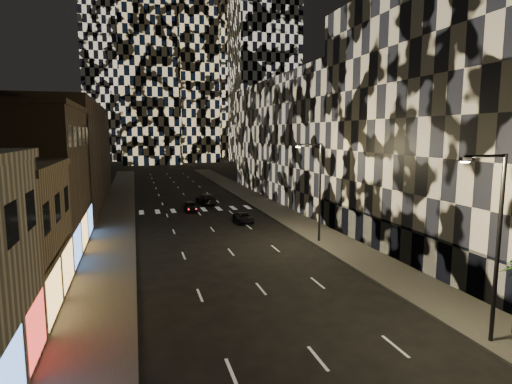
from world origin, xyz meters
TOP-DOWN VIEW (x-y plane):
  - sidewalk_left at (-10.00, 50.00)m, footprint 4.00×120.00m
  - sidewalk_right at (10.00, 50.00)m, footprint 4.00×120.00m
  - curb_left at (-7.90, 50.00)m, footprint 0.20×120.00m
  - curb_right at (7.90, 50.00)m, footprint 0.20×120.00m
  - retail_brown at (-17.00, 33.50)m, footprint 10.00×15.00m
  - retail_filler_left at (-17.00, 60.00)m, footprint 10.00×40.00m
  - midrise_right at (20.00, 24.50)m, footprint 16.00×25.00m
  - midrise_base at (12.30, 24.50)m, footprint 0.60×25.00m
  - midrise_filler_right at (20.00, 57.00)m, footprint 16.00×40.00m
  - tower_right_mid at (35.00, 135.00)m, footprint 20.00×20.00m
  - tower_center_low at (-2.00, 140.00)m, footprint 18.00×18.00m
  - streetlight_near at (8.35, 10.00)m, footprint 2.55×0.25m
  - streetlight_far at (8.35, 30.00)m, footprint 2.55×0.25m
  - car_dark_midlane at (-0.85, 49.18)m, footprint 1.53×3.76m
  - car_dark_oncoming at (1.99, 54.05)m, footprint 2.48×5.30m
  - car_dark_rightlane at (4.00, 40.41)m, footprint 1.86×3.97m

SIDE VIEW (x-z plane):
  - sidewalk_left at x=-10.00m, z-range 0.00..0.15m
  - sidewalk_right at x=10.00m, z-range 0.00..0.15m
  - curb_left at x=-7.90m, z-range 0.00..0.15m
  - curb_right at x=7.90m, z-range 0.00..0.15m
  - car_dark_rightlane at x=4.00m, z-range 0.00..1.10m
  - car_dark_midlane at x=-0.85m, z-range 0.00..1.28m
  - car_dark_oncoming at x=1.99m, z-range 0.00..1.50m
  - midrise_base at x=12.30m, z-range 0.00..3.00m
  - streetlight_near at x=8.35m, z-range 0.85..9.85m
  - streetlight_far at x=8.35m, z-range 0.85..9.85m
  - retail_brown at x=-17.00m, z-range 0.00..12.00m
  - retail_filler_left at x=-17.00m, z-range 0.00..14.00m
  - midrise_filler_right at x=20.00m, z-range 0.00..18.00m
  - midrise_right at x=20.00m, z-range 0.00..22.00m
  - tower_center_low at x=-2.00m, z-range 0.00..95.00m
  - tower_right_mid at x=35.00m, z-range 0.00..100.00m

